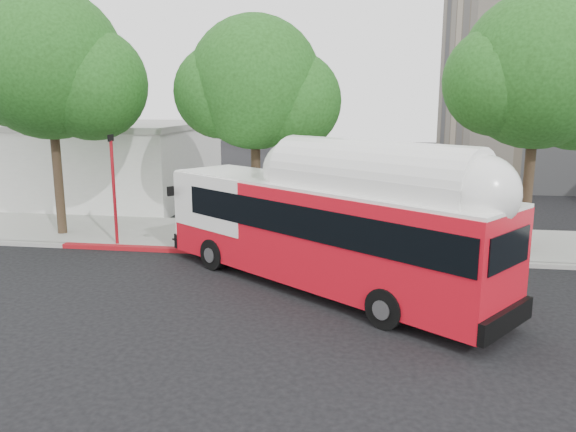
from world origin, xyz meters
name	(u,v)px	position (x,y,z in m)	size (l,w,h in m)	color
ground	(248,292)	(0.00, 0.00, 0.00)	(120.00, 120.00, 0.00)	black
sidewalk	(283,237)	(0.00, 6.50, 0.07)	(60.00, 5.00, 0.15)	gray
curb_strip	(272,254)	(0.00, 3.90, 0.07)	(60.00, 0.30, 0.15)	gray
red_curb_segment	(191,250)	(-3.00, 3.90, 0.08)	(10.00, 0.32, 0.16)	maroon
street_tree_left	(61,70)	(-8.53, 5.56, 6.60)	(6.67, 5.80, 9.74)	#2D2116
street_tree_mid	(266,88)	(-0.59, 6.06, 5.91)	(5.75, 5.00, 8.62)	#2D2116
street_tree_right	(550,77)	(9.44, 5.86, 6.26)	(6.21, 5.40, 9.18)	#2D2116
low_commercial_bldg	(59,160)	(-14.00, 14.00, 2.15)	(16.20, 10.20, 4.25)	silver
transit_bus	(322,233)	(2.07, 0.70, 1.68)	(11.00, 8.88, 3.59)	red
signal_pole	(114,191)	(-6.02, 4.21, 2.18)	(0.12, 0.40, 4.25)	#A7111B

